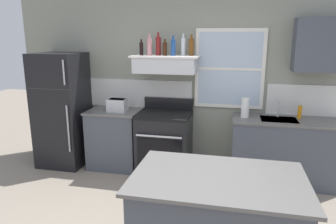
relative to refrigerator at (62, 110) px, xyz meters
The scene contains 18 objects.
back_wall 2.02m from the refrigerator, 11.29° to the left, with size 5.40×0.11×2.70m.
refrigerator is the anchor object (origin of this frame).
counter_left_of_stove 0.95m from the refrigerator, ahead, with size 0.79×0.63×0.91m.
toaster 0.94m from the refrigerator, ahead, with size 0.30×0.20×0.19m.
stove_range 1.70m from the refrigerator, ahead, with size 0.76×0.69×1.09m.
range_hood_shelf 1.81m from the refrigerator, ahead, with size 0.96×0.52×0.24m.
bottle_balsamic_dark 1.61m from the refrigerator, ahead, with size 0.06×0.06×0.23m.
bottle_rose_pink 1.73m from the refrigerator, ahead, with size 0.07×0.07×0.30m.
bottle_red_label_wine 1.84m from the refrigerator, ahead, with size 0.07×0.07×0.32m.
bottle_brown_stout 1.90m from the refrigerator, ahead, with size 0.06×0.06×0.23m.
bottle_blue_liqueur 2.02m from the refrigerator, ahead, with size 0.07×0.07×0.28m.
bottle_clear_tall 2.14m from the refrigerator, ahead, with size 0.06×0.06×0.30m.
bottle_amber_wine 2.24m from the refrigerator, ahead, with size 0.07×0.07×0.30m.
counter_right_with_sink 3.38m from the refrigerator, ahead, with size 1.43×0.63×0.91m.
sink_faucet 3.26m from the refrigerator, ahead, with size 0.03×0.17×0.28m.
paper_towel_roll 2.80m from the refrigerator, ahead, with size 0.11×0.11×0.27m, color white.
dish_soap_bottle 3.54m from the refrigerator, ahead, with size 0.06×0.06×0.18m, color orange.
upper_cabinet_right 3.84m from the refrigerator, ahead, with size 0.64×0.32×0.70m.
Camera 1 is at (0.76, -2.44, 2.01)m, focal length 33.16 mm.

